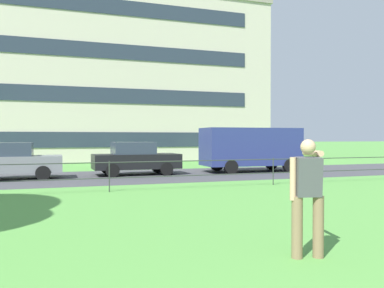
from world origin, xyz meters
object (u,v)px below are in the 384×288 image
Objects in this scene: panel_van_left at (251,147)px; person_thrower at (307,194)px; apartment_building_background at (77,81)px; car_grey_center at (11,161)px; car_black_far_left at (136,158)px.

person_thrower is at bearing -114.24° from panel_van_left.
panel_van_left is 19.59m from apartment_building_background.
car_grey_center and car_black_far_left have the same top height.
car_grey_center is 0.80× the size of panel_van_left.
apartment_building_background is at bearing 78.13° from car_grey_center.
panel_van_left reaches higher than person_thrower.
person_thrower is 13.83m from car_black_far_left.
person_thrower is 15.00m from panel_van_left.
car_black_far_left is at bearing 3.99° from car_grey_center.
car_black_far_left is 0.13× the size of apartment_building_background.
car_black_far_left is at bearing -84.46° from apartment_building_background.
apartment_building_background is at bearing 92.71° from person_thrower.
apartment_building_background is (-7.62, 17.24, 5.32)m from panel_van_left.
apartment_building_background is at bearing 95.54° from car_black_far_left.
apartment_building_background reaches higher than panel_van_left.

